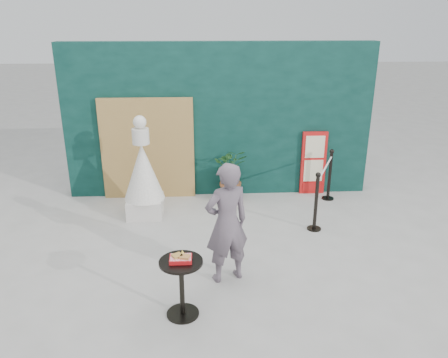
# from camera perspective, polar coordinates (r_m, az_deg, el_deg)

# --- Properties ---
(ground) EXTENTS (60.00, 60.00, 0.00)m
(ground) POSITION_cam_1_polar(r_m,az_deg,el_deg) (6.32, 0.58, -12.39)
(ground) COLOR #ADAAA5
(ground) RESTS_ON ground
(back_wall) EXTENTS (6.00, 0.30, 3.00)m
(back_wall) POSITION_cam_1_polar(r_m,az_deg,el_deg) (8.67, -0.68, 7.62)
(back_wall) COLOR black
(back_wall) RESTS_ON ground
(bamboo_fence) EXTENTS (1.80, 0.08, 2.00)m
(bamboo_fence) POSITION_cam_1_polar(r_m,az_deg,el_deg) (8.65, -9.93, 3.86)
(bamboo_fence) COLOR tan
(bamboo_fence) RESTS_ON ground
(woman) EXTENTS (0.72, 0.60, 1.70)m
(woman) POSITION_cam_1_polar(r_m,az_deg,el_deg) (5.83, 0.37, -5.81)
(woman) COLOR #61535F
(woman) RESTS_ON ground
(menu_board) EXTENTS (0.50, 0.07, 1.30)m
(menu_board) POSITION_cam_1_polar(r_m,az_deg,el_deg) (8.99, 11.60, 2.04)
(menu_board) COLOR red
(menu_board) RESTS_ON ground
(statue) EXTENTS (0.72, 0.72, 1.86)m
(statue) POSITION_cam_1_polar(r_m,az_deg,el_deg) (7.90, -10.48, 0.34)
(statue) COLOR silver
(statue) RESTS_ON ground
(cafe_table) EXTENTS (0.52, 0.52, 0.75)m
(cafe_table) POSITION_cam_1_polar(r_m,az_deg,el_deg) (5.34, -5.57, -12.92)
(cafe_table) COLOR black
(cafe_table) RESTS_ON ground
(food_basket) EXTENTS (0.26, 0.19, 0.11)m
(food_basket) POSITION_cam_1_polar(r_m,az_deg,el_deg) (5.19, -5.66, -10.25)
(food_basket) COLOR red
(food_basket) RESTS_ON cafe_table
(planter) EXTENTS (0.63, 0.55, 1.07)m
(planter) POSITION_cam_1_polar(r_m,az_deg,el_deg) (8.47, 0.85, 1.12)
(planter) COLOR #935730
(planter) RESTS_ON ground
(stanchion_barrier) EXTENTS (0.84, 1.54, 1.03)m
(stanchion_barrier) POSITION_cam_1_polar(r_m,az_deg,el_deg) (8.15, 12.85, -1.16)
(stanchion_barrier) COLOR black
(stanchion_barrier) RESTS_ON ground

